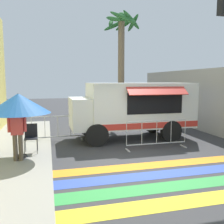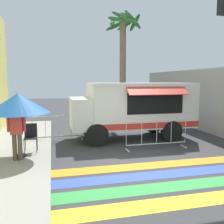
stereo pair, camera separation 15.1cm
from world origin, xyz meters
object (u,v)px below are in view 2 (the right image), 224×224
(food_truck, at_px, (131,107))
(folding_chair, at_px, (31,135))
(barricade_side, at_px, (58,128))
(palm_tree, at_px, (123,48))
(patio_umbrella, at_px, (18,103))
(vendor_person, at_px, (16,129))
(barricade_front, at_px, (157,135))

(food_truck, relative_size, folding_chair, 5.58)
(barricade_side, height_order, palm_tree, palm_tree)
(food_truck, bearing_deg, patio_umbrella, -152.58)
(vendor_person, xyz_separation_m, palm_tree, (5.25, 7.00, 3.34))
(food_truck, distance_m, folding_chair, 4.43)
(folding_chair, relative_size, barricade_side, 0.44)
(food_truck, relative_size, patio_umbrella, 2.65)
(patio_umbrella, relative_size, barricade_side, 0.92)
(patio_umbrella, distance_m, barricade_front, 4.92)
(food_truck, xyz_separation_m, palm_tree, (0.90, 4.44, 3.06))
(food_truck, height_order, folding_chair, food_truck)
(patio_umbrella, xyz_separation_m, barricade_front, (4.73, 0.44, -1.29))
(folding_chair, distance_m, palm_tree, 8.72)
(patio_umbrella, distance_m, folding_chair, 1.25)
(barricade_side, bearing_deg, patio_umbrella, -115.62)
(palm_tree, bearing_deg, barricade_front, -94.49)
(vendor_person, xyz_separation_m, barricade_side, (1.26, 2.89, -0.59))
(folding_chair, height_order, barricade_front, folding_chair)
(food_truck, height_order, palm_tree, palm_tree)
(food_truck, distance_m, vendor_person, 5.06)
(patio_umbrella, height_order, folding_chair, patio_umbrella)
(barricade_side, relative_size, palm_tree, 0.33)
(barricade_side, bearing_deg, vendor_person, -113.61)
(patio_umbrella, relative_size, barricade_front, 0.83)
(folding_chair, bearing_deg, palm_tree, 30.74)
(food_truck, height_order, vendor_person, food_truck)
(folding_chair, bearing_deg, patio_umbrella, -138.78)
(food_truck, height_order, barricade_front, food_truck)
(folding_chair, relative_size, vendor_person, 0.56)
(food_truck, distance_m, barricade_side, 3.23)
(patio_umbrella, bearing_deg, barricade_side, 64.38)
(vendor_person, height_order, barricade_front, vendor_person)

